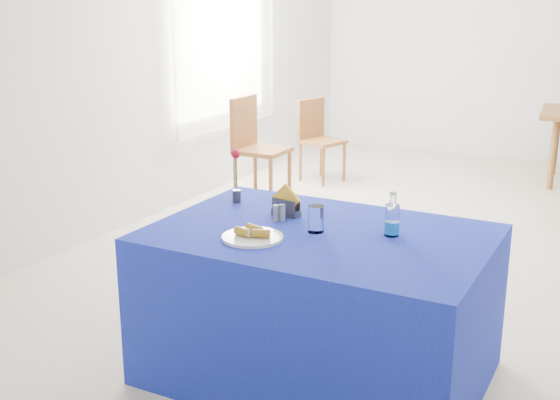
# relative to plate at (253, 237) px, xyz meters

# --- Properties ---
(floor) EXTENTS (7.00, 7.00, 0.00)m
(floor) POSITION_rel_plate_xyz_m (0.27, 2.42, -0.77)
(floor) COLOR beige
(floor) RESTS_ON ground
(room_shell) EXTENTS (7.00, 7.00, 7.00)m
(room_shell) POSITION_rel_plate_xyz_m (0.27, 2.42, 0.98)
(room_shell) COLOR silver
(room_shell) RESTS_ON ground
(window_pane) EXTENTS (0.04, 1.50, 1.60)m
(window_pane) POSITION_rel_plate_xyz_m (-2.20, 3.22, 0.78)
(window_pane) COLOR white
(window_pane) RESTS_ON room_shell
(curtain) EXTENTS (0.04, 1.75, 1.85)m
(curtain) POSITION_rel_plate_xyz_m (-2.13, 3.22, 0.78)
(curtain) COLOR white
(curtain) RESTS_ON room_shell
(plate) EXTENTS (0.29, 0.29, 0.01)m
(plate) POSITION_rel_plate_xyz_m (0.00, 0.00, 0.00)
(plate) COLOR silver
(plate) RESTS_ON blue_table
(drinking_glass) EXTENTS (0.08, 0.08, 0.13)m
(drinking_glass) POSITION_rel_plate_xyz_m (0.22, 0.23, 0.06)
(drinking_glass) COLOR white
(drinking_glass) RESTS_ON blue_table
(salt_shaker) EXTENTS (0.03, 0.03, 0.08)m
(salt_shaker) POSITION_rel_plate_xyz_m (-0.01, 0.31, 0.04)
(salt_shaker) COLOR gray
(salt_shaker) RESTS_ON blue_table
(pepper_shaker) EXTENTS (0.03, 0.03, 0.08)m
(pepper_shaker) POSITION_rel_plate_xyz_m (-0.03, 0.29, 0.04)
(pepper_shaker) COLOR slate
(pepper_shaker) RESTS_ON blue_table
(blue_table) EXTENTS (1.60, 1.10, 0.76)m
(blue_table) POSITION_rel_plate_xyz_m (0.23, 0.25, -0.39)
(blue_table) COLOR navy
(blue_table) RESTS_ON floor
(water_bottle) EXTENTS (0.07, 0.07, 0.21)m
(water_bottle) POSITION_rel_plate_xyz_m (0.56, 0.35, 0.06)
(water_bottle) COLOR silver
(water_bottle) RESTS_ON blue_table
(napkin_holder) EXTENTS (0.16, 0.08, 0.17)m
(napkin_holder) POSITION_rel_plate_xyz_m (-0.03, 0.40, 0.04)
(napkin_holder) COLOR #3B3B40
(napkin_holder) RESTS_ON blue_table
(rose_vase) EXTENTS (0.05, 0.05, 0.30)m
(rose_vase) POSITION_rel_plate_xyz_m (-0.39, 0.49, 0.14)
(rose_vase) COLOR #29292F
(rose_vase) RESTS_ON blue_table
(chair_win_a) EXTENTS (0.44, 0.44, 0.98)m
(chair_win_a) POSITION_rel_plate_xyz_m (-1.67, 2.91, -0.20)
(chair_win_a) COLOR brown
(chair_win_a) RESTS_ON floor
(chair_win_b) EXTENTS (0.48, 0.48, 0.85)m
(chair_win_b) POSITION_rel_plate_xyz_m (-1.47, 3.89, -0.28)
(chair_win_b) COLOR brown
(chair_win_b) RESTS_ON floor
(banana_pieces) EXTENTS (0.18, 0.12, 0.04)m
(banana_pieces) POSITION_rel_plate_xyz_m (-0.00, 0.00, 0.03)
(banana_pieces) COLOR gold
(banana_pieces) RESTS_ON plate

